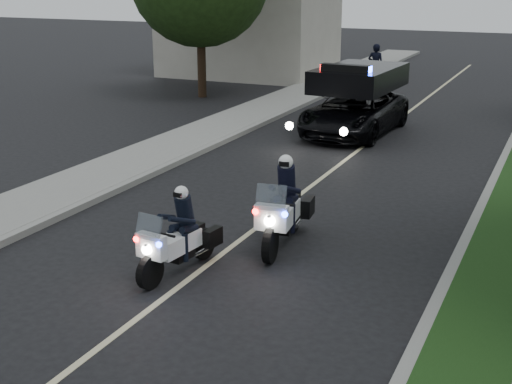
# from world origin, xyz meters

# --- Properties ---
(ground) EXTENTS (120.00, 120.00, 0.00)m
(ground) POSITION_xyz_m (0.00, 0.00, 0.00)
(ground) COLOR black
(ground) RESTS_ON ground
(curb_right) EXTENTS (0.20, 60.00, 0.15)m
(curb_right) POSITION_xyz_m (4.10, 10.00, 0.07)
(curb_right) COLOR gray
(curb_right) RESTS_ON ground
(curb_left) EXTENTS (0.20, 60.00, 0.15)m
(curb_left) POSITION_xyz_m (-4.10, 10.00, 0.07)
(curb_left) COLOR gray
(curb_left) RESTS_ON ground
(sidewalk_left) EXTENTS (2.00, 60.00, 0.16)m
(sidewalk_left) POSITION_xyz_m (-5.20, 10.00, 0.08)
(sidewalk_left) COLOR gray
(sidewalk_left) RESTS_ON ground
(building_far) EXTENTS (8.00, 6.00, 7.00)m
(building_far) POSITION_xyz_m (-10.00, 26.00, 3.50)
(building_far) COLOR #A8A396
(building_far) RESTS_ON ground
(lane_marking) EXTENTS (0.12, 50.00, 0.01)m
(lane_marking) POSITION_xyz_m (0.00, 10.00, 0.00)
(lane_marking) COLOR #BFB78C
(lane_marking) RESTS_ON ground
(police_moto_left) EXTENTS (0.87, 1.91, 1.57)m
(police_moto_left) POSITION_xyz_m (-0.31, 2.40, 0.00)
(police_moto_left) COLOR white
(police_moto_left) RESTS_ON ground
(police_moto_right) EXTENTS (1.00, 2.18, 1.78)m
(police_moto_right) POSITION_xyz_m (0.86, 4.37, 0.00)
(police_moto_right) COLOR white
(police_moto_right) RESTS_ON ground
(police_suv) EXTENTS (2.67, 5.34, 2.54)m
(police_suv) POSITION_xyz_m (-0.82, 14.55, 0.00)
(police_suv) COLOR black
(police_suv) RESTS_ON ground
(bicycle) EXTENTS (0.68, 1.68, 0.86)m
(bicycle) POSITION_xyz_m (-2.54, 23.35, 0.00)
(bicycle) COLOR black
(bicycle) RESTS_ON ground
(cyclist) EXTENTS (0.70, 0.48, 1.91)m
(cyclist) POSITION_xyz_m (-2.54, 23.35, 0.00)
(cyclist) COLOR black
(cyclist) RESTS_ON ground
(tree_left_near) EXTENTS (5.94, 5.94, 9.71)m
(tree_left_near) POSITION_xyz_m (-8.86, 18.78, 0.00)
(tree_left_near) COLOR #203D14
(tree_left_near) RESTS_ON ground
(tree_left_far) EXTENTS (7.60, 7.60, 10.44)m
(tree_left_far) POSITION_xyz_m (-9.57, 29.26, 0.00)
(tree_left_far) COLOR black
(tree_left_far) RESTS_ON ground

